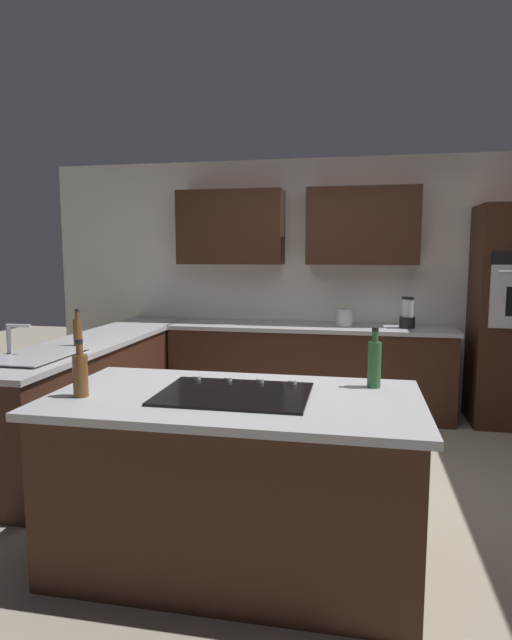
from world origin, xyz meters
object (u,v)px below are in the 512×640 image
Objects in this scene: sink_unit at (34,355)px; second_bottle at (374,363)px; kettle at (345,318)px; cooktop at (235,393)px; oil_bottle at (80,374)px; blender at (407,315)px; dish_soap_bottle at (78,331)px.

second_bottle is (-2.29, 0.39, 0.12)m from sink_unit.
sink_unit reaches higher than kettle.
cooktop is 0.78m from oil_bottle.
blender is 3.40m from oil_bottle.
oil_bottle is at bearing 57.26° from blender.
oil_bottle is at bearing 134.41° from sink_unit.
dish_soap_bottle is at bearing -21.16° from second_bottle.
oil_bottle is at bearing 17.93° from second_bottle.
second_bottle reaches higher than cooktop.
second_bottle is (-1.46, -0.47, 0.02)m from oil_bottle.
oil_bottle is (0.75, 0.18, 0.11)m from cooktop.
blender is 1.05× the size of oil_bottle.
blender reaches higher than dish_soap_bottle.
dish_soap_bottle is at bearing -59.73° from oil_bottle.
second_bottle is at bearing 95.14° from kettle.
blender is 0.94× the size of second_bottle.
dish_soap_bottle is 1.55m from oil_bottle.
oil_bottle is at bearing 13.36° from cooktop.
second_bottle reaches higher than blender.
oil_bottle is at bearing 66.57° from kettle.
blender is at bearing -149.79° from dish_soap_bottle.
blender is 1.75× the size of kettle.
kettle is at bearing -136.02° from sink_unit.
cooktop is (-1.59, 0.68, -0.01)m from sink_unit.
kettle is (-0.49, -2.68, 0.08)m from cooktop.
cooktop is at bearing 22.57° from second_bottle.
sink_unit is 2.41× the size of dish_soap_bottle.
second_bottle reaches higher than sink_unit.
sink_unit is 2.33m from second_bottle.
blender is 3.03m from dish_soap_bottle.
second_bottle reaches higher than kettle.
dish_soap_bottle is 0.89× the size of second_bottle.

